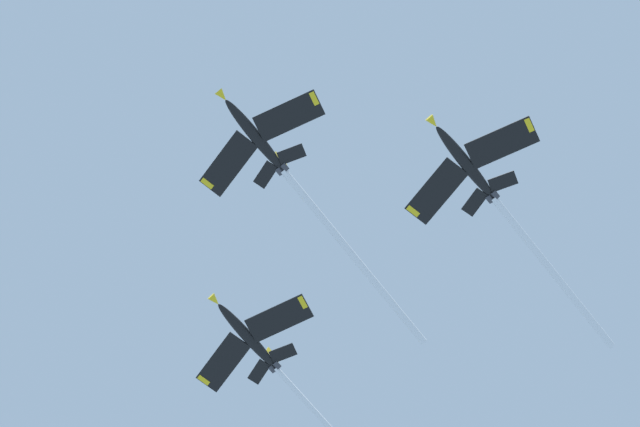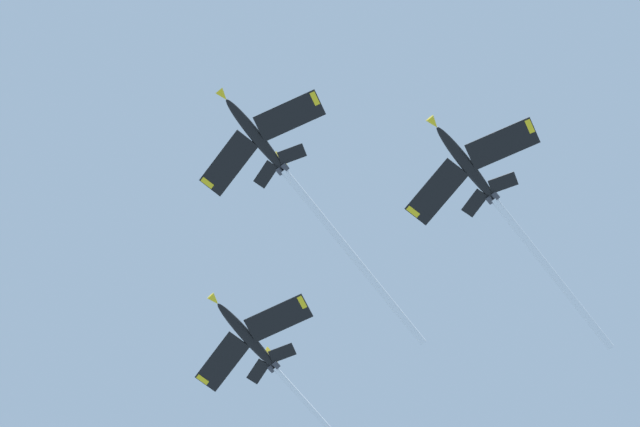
# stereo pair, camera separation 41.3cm
# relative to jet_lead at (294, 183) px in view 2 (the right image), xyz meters

# --- Properties ---
(jet_lead) EXTENTS (42.41, 19.89, 10.64)m
(jet_lead) POSITION_rel_jet_lead_xyz_m (0.00, 0.00, 0.00)
(jet_lead) COLOR black
(jet_left_wing) EXTENTS (38.13, 19.89, 9.17)m
(jet_left_wing) POSITION_rel_jet_lead_xyz_m (-20.56, 16.44, -4.38)
(jet_left_wing) COLOR black
(jet_right_wing) EXTENTS (36.06, 19.99, 8.71)m
(jet_right_wing) POSITION_rel_jet_lead_xyz_m (-12.78, -21.47, -4.01)
(jet_right_wing) COLOR black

